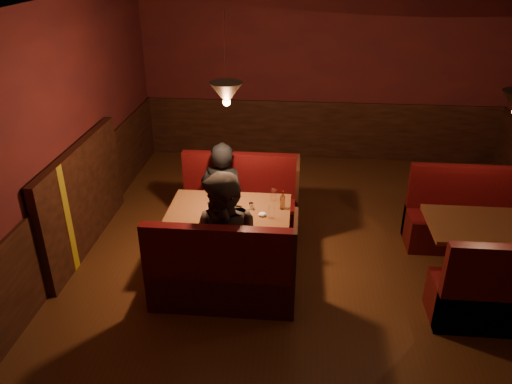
# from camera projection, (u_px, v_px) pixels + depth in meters

# --- Properties ---
(room) EXTENTS (6.02, 7.02, 2.92)m
(room) POSITION_uv_depth(u_px,v_px,m) (304.00, 189.00, 5.32)
(room) COLOR #4D2B18
(room) RESTS_ON ground
(main_table) EXTENTS (1.37, 0.83, 0.96)m
(main_table) POSITION_uv_depth(u_px,v_px,m) (231.00, 221.00, 5.68)
(main_table) COLOR brown
(main_table) RESTS_ON ground
(main_bench_far) EXTENTS (1.50, 0.54, 1.02)m
(main_bench_far) POSITION_uv_depth(u_px,v_px,m) (241.00, 207.00, 6.48)
(main_bench_far) COLOR #35070A
(main_bench_far) RESTS_ON ground
(main_bench_near) EXTENTS (1.50, 0.54, 1.02)m
(main_bench_near) POSITION_uv_depth(u_px,v_px,m) (223.00, 279.00, 5.10)
(main_bench_near) COLOR #35070A
(main_bench_near) RESTS_ON ground
(second_table) EXTENTS (1.27, 0.81, 0.72)m
(second_table) POSITION_uv_depth(u_px,v_px,m) (486.00, 239.00, 5.40)
(second_table) COLOR brown
(second_table) RESTS_ON ground
(second_bench_far) EXTENTS (1.40, 0.53, 1.00)m
(second_bench_far) POSITION_uv_depth(u_px,v_px,m) (465.00, 221.00, 6.17)
(second_bench_far) COLOR #35070A
(second_bench_far) RESTS_ON ground
(second_bench_near) EXTENTS (1.40, 0.53, 1.00)m
(second_bench_near) POSITION_uv_depth(u_px,v_px,m) (509.00, 300.00, 4.82)
(second_bench_near) COLOR #35070A
(second_bench_near) RESTS_ON ground
(diner_a) EXTENTS (0.63, 0.46, 1.60)m
(diner_a) POSITION_uv_depth(u_px,v_px,m) (222.00, 177.00, 6.20)
(diner_a) COLOR black
(diner_a) RESTS_ON ground
(diner_b) EXTENTS (1.04, 0.94, 1.76)m
(diner_b) POSITION_uv_depth(u_px,v_px,m) (226.00, 224.00, 5.01)
(diner_b) COLOR #302824
(diner_b) RESTS_ON ground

